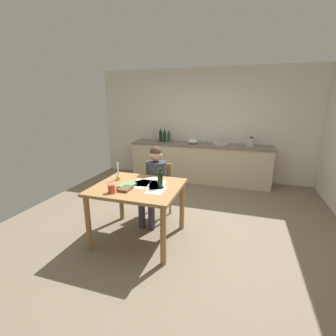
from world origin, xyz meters
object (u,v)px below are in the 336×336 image
at_px(book_magazine, 127,185).
at_px(bottle_oil, 154,137).
at_px(dining_table, 138,194).
at_px(sink_unit, 221,144).
at_px(chair_at_table, 158,187).
at_px(stovetop_kettle, 251,142).
at_px(bottle_wine_red, 165,137).
at_px(bottle_sauce, 169,137).
at_px(wine_glass_back_left, 195,138).
at_px(wine_bottle_on_table, 160,180).
at_px(book_cookery, 126,189).
at_px(mixing_bowl, 193,141).
at_px(bottle_vinegar, 161,136).
at_px(wine_glass_back_right, 191,138).
at_px(person_seated, 155,179).
at_px(wine_glass_by_kettle, 200,138).
at_px(wine_glass_near_sink, 204,138).
at_px(candlestick, 118,175).
at_px(coffee_mug, 112,189).

xyz_separation_m(book_magazine, bottle_oil, (-0.67, 2.73, 0.23)).
bearing_deg(dining_table, book_magazine, -149.70).
height_order(sink_unit, bottle_oil, bottle_oil).
distance_m(chair_at_table, stovetop_kettle, 2.52).
bearing_deg(book_magazine, chair_at_table, 93.06).
bearing_deg(stovetop_kettle, bottle_wine_red, 178.67).
relative_size(chair_at_table, stovetop_kettle, 4.00).
bearing_deg(bottle_sauce, wine_glass_back_left, 4.55).
distance_m(chair_at_table, wine_glass_back_left, 2.23).
height_order(wine_bottle_on_table, bottle_oil, bottle_oil).
distance_m(book_cookery, mixing_bowl, 2.90).
distance_m(sink_unit, bottle_vinegar, 1.47).
distance_m(chair_at_table, wine_glass_back_right, 2.22).
bearing_deg(person_seated, book_magazine, -101.42).
distance_m(bottle_vinegar, wine_glass_back_right, 0.76).
xyz_separation_m(bottle_oil, wine_glass_by_kettle, (1.08, 0.23, -0.02)).
xyz_separation_m(book_magazine, wine_glass_near_sink, (0.51, 2.97, 0.22)).
relative_size(book_cookery, bottle_vinegar, 0.67).
bearing_deg(wine_glass_near_sink, bottle_wine_red, -173.77).
relative_size(sink_unit, mixing_bowl, 1.54).
distance_m(chair_at_table, bottle_vinegar, 2.25).
bearing_deg(wine_glass_back_right, wine_glass_by_kettle, 0.00).
bearing_deg(candlestick, bottle_oil, 99.51).
height_order(wine_bottle_on_table, wine_glass_by_kettle, wine_glass_by_kettle).
distance_m(book_magazine, stovetop_kettle, 3.23).
height_order(mixing_bowl, wine_glass_back_left, wine_glass_back_left).
height_order(person_seated, wine_glass_back_right, person_seated).
height_order(person_seated, coffee_mug, person_seated).
height_order(mixing_bowl, stovetop_kettle, stovetop_kettle).
bearing_deg(candlestick, sink_unit, 65.71).
xyz_separation_m(book_cookery, bottle_wine_red, (-0.47, 2.98, 0.23)).
relative_size(dining_table, sink_unit, 3.12).
bearing_deg(bottle_wine_red, chair_at_table, -74.44).
bearing_deg(stovetop_kettle, person_seated, -123.58).
bearing_deg(wine_glass_near_sink, candlestick, -105.45).
height_order(book_cookery, sink_unit, sink_unit).
distance_m(person_seated, wine_glass_back_right, 2.34).
bearing_deg(sink_unit, chair_at_table, -111.37).
xyz_separation_m(person_seated, bottle_oil, (-0.80, 2.08, 0.35)).
height_order(bottle_oil, mixing_bowl, bottle_oil).
relative_size(wine_glass_near_sink, wine_glass_back_right, 1.00).
relative_size(book_cookery, wine_glass_near_sink, 1.32).
xyz_separation_m(chair_at_table, mixing_bowl, (0.15, 1.97, 0.46)).
xyz_separation_m(candlestick, wine_glass_back_left, (0.54, 2.75, 0.16)).
height_order(sink_unit, bottle_vinegar, bottle_vinegar).
relative_size(chair_at_table, sink_unit, 2.44).
bearing_deg(bottle_oil, book_cookery, -76.05).
relative_size(sink_unit, stovetop_kettle, 1.64).
distance_m(bottle_sauce, wine_glass_back_left, 0.63).
height_order(chair_at_table, wine_glass_back_left, wine_glass_back_left).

